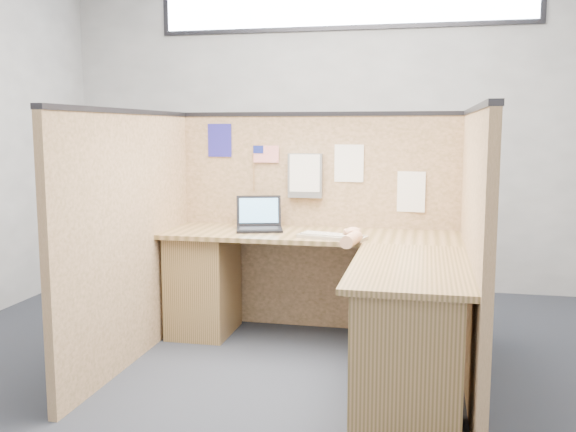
% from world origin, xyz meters
% --- Properties ---
extents(floor, '(5.00, 5.00, 0.00)m').
position_xyz_m(floor, '(0.00, 0.00, 0.00)').
color(floor, black).
rests_on(floor, ground).
extents(wall_back, '(5.00, 0.00, 5.00)m').
position_xyz_m(wall_back, '(0.00, 2.25, 1.40)').
color(wall_back, '#939598').
rests_on(wall_back, floor).
extents(wall_front, '(5.00, 0.00, 5.00)m').
position_xyz_m(wall_front, '(0.00, -2.25, 1.40)').
color(wall_front, '#939598').
rests_on(wall_front, floor).
extents(clerestory_window, '(3.30, 0.04, 0.38)m').
position_xyz_m(clerestory_window, '(0.00, 2.23, 2.45)').
color(clerestory_window, '#232328').
rests_on(clerestory_window, wall_back).
extents(cubicle_partitions, '(2.06, 1.83, 1.53)m').
position_xyz_m(cubicle_partitions, '(0.00, 0.43, 0.77)').
color(cubicle_partitions, brown).
rests_on(cubicle_partitions, floor).
extents(l_desk, '(1.95, 1.75, 0.73)m').
position_xyz_m(l_desk, '(0.18, 0.29, 0.39)').
color(l_desk, brown).
rests_on(l_desk, floor).
extents(laptop, '(0.36, 0.37, 0.22)m').
position_xyz_m(laptop, '(-0.35, 0.75, 0.78)').
color(laptop, black).
rests_on(laptop, l_desk).
extents(keyboard, '(0.46, 0.25, 0.03)m').
position_xyz_m(keyboard, '(0.17, 0.49, 0.74)').
color(keyboard, gray).
rests_on(keyboard, l_desk).
extents(mouse, '(0.13, 0.11, 0.05)m').
position_xyz_m(mouse, '(0.30, 0.49, 0.75)').
color(mouse, silver).
rests_on(mouse, l_desk).
extents(hand_forearm, '(0.12, 0.41, 0.09)m').
position_xyz_m(hand_forearm, '(0.32, 0.34, 0.77)').
color(hand_forearm, tan).
rests_on(hand_forearm, l_desk).
extents(blue_poster, '(0.18, 0.01, 0.23)m').
position_xyz_m(blue_poster, '(-0.71, 0.97, 1.33)').
color(blue_poster, navy).
rests_on(blue_poster, cubicle_partitions).
extents(american_flag, '(0.19, 0.01, 0.32)m').
position_xyz_m(american_flag, '(-0.39, 0.96, 1.23)').
color(american_flag, olive).
rests_on(american_flag, cubicle_partitions).
extents(file_holder, '(0.24, 0.05, 0.31)m').
position_xyz_m(file_holder, '(-0.08, 0.94, 1.09)').
color(file_holder, slate).
rests_on(file_holder, cubicle_partitions).
extents(paper_left, '(0.20, 0.01, 0.26)m').
position_xyz_m(paper_left, '(0.22, 0.97, 1.18)').
color(paper_left, white).
rests_on(paper_left, cubicle_partitions).
extents(paper_right, '(0.22, 0.03, 0.28)m').
position_xyz_m(paper_right, '(0.63, 0.97, 0.99)').
color(paper_right, white).
rests_on(paper_right, cubicle_partitions).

